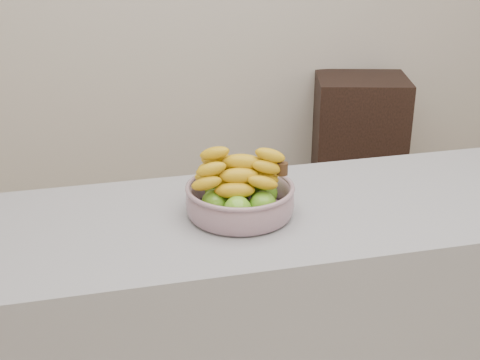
# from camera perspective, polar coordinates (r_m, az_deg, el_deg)

# --- Properties ---
(counter) EXTENTS (2.00, 0.60, 0.90)m
(counter) POSITION_cam_1_polar(r_m,az_deg,el_deg) (2.10, 6.71, -13.29)
(counter) COLOR gray
(counter) RESTS_ON ground
(cabinet) EXTENTS (0.54, 0.47, 0.83)m
(cabinet) POSITION_cam_1_polar(r_m,az_deg,el_deg) (3.62, 9.99, 2.23)
(cabinet) COLOR black
(cabinet) RESTS_ON ground
(fruit_bowl) EXTENTS (0.29, 0.29, 0.17)m
(fruit_bowl) POSITION_cam_1_polar(r_m,az_deg,el_deg) (1.77, -0.01, -1.35)
(fruit_bowl) COLOR #9DA5BD
(fruit_bowl) RESTS_ON counter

